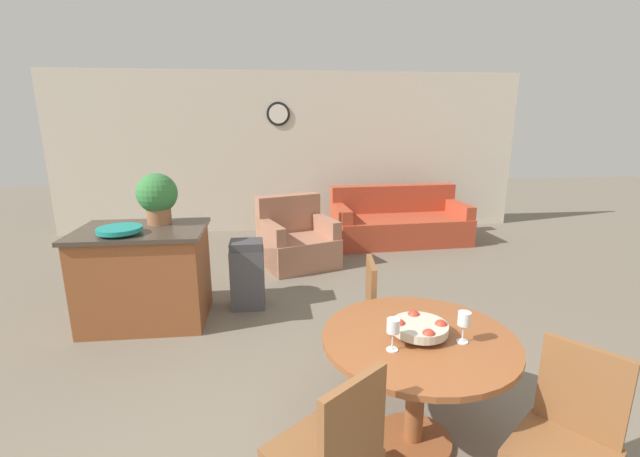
# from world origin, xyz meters

# --- Properties ---
(wall_back) EXTENTS (8.00, 0.09, 2.70)m
(wall_back) POSITION_xyz_m (-0.00, 6.12, 1.35)
(wall_back) COLOR beige
(wall_back) RESTS_ON ground_plane
(dining_table) EXTENTS (1.11, 1.11, 0.73)m
(dining_table) POSITION_xyz_m (0.48, 0.78, 0.56)
(dining_table) COLOR brown
(dining_table) RESTS_ON ground_plane
(dining_chair_near_left) EXTENTS (0.59, 0.59, 0.90)m
(dining_chair_near_left) POSITION_xyz_m (-0.10, 0.24, 0.50)
(dining_chair_near_left) COLOR brown
(dining_chair_near_left) RESTS_ON ground_plane
(dining_chair_near_right) EXTENTS (0.59, 0.59, 0.90)m
(dining_chair_near_right) POSITION_xyz_m (1.02, 0.21, 0.50)
(dining_chair_near_right) COLOR brown
(dining_chair_near_right) RESTS_ON ground_plane
(dining_chair_far_side) EXTENTS (0.47, 0.47, 0.90)m
(dining_chair_far_side) POSITION_xyz_m (0.49, 1.57, 0.50)
(dining_chair_far_side) COLOR brown
(dining_chair_far_side) RESTS_ON ground_plane
(fruit_bowl) EXTENTS (0.32, 0.32, 0.10)m
(fruit_bowl) POSITION_xyz_m (0.48, 0.78, 0.78)
(fruit_bowl) COLOR #B7B29E
(fruit_bowl) RESTS_ON dining_table
(wine_glass_left) EXTENTS (0.07, 0.07, 0.18)m
(wine_glass_left) POSITION_xyz_m (0.28, 0.65, 0.86)
(wine_glass_left) COLOR silver
(wine_glass_left) RESTS_ON dining_table
(wine_glass_right) EXTENTS (0.07, 0.07, 0.18)m
(wine_glass_right) POSITION_xyz_m (0.69, 0.69, 0.86)
(wine_glass_right) COLOR silver
(wine_glass_right) RESTS_ON dining_table
(kitchen_island) EXTENTS (1.17, 0.83, 0.93)m
(kitchen_island) POSITION_xyz_m (-1.58, 2.68, 0.47)
(kitchen_island) COLOR brown
(kitchen_island) RESTS_ON ground_plane
(teal_bowl) EXTENTS (0.38, 0.38, 0.07)m
(teal_bowl) POSITION_xyz_m (-1.69, 2.49, 0.97)
(teal_bowl) COLOR teal
(teal_bowl) RESTS_ON kitchen_island
(potted_plant) EXTENTS (0.39, 0.39, 0.49)m
(potted_plant) POSITION_xyz_m (-1.45, 2.87, 1.21)
(potted_plant) COLOR #A36642
(potted_plant) RESTS_ON kitchen_island
(trash_bin) EXTENTS (0.34, 0.29, 0.72)m
(trash_bin) POSITION_xyz_m (-0.62, 2.89, 0.36)
(trash_bin) COLOR #47474C
(trash_bin) RESTS_ON ground_plane
(couch) EXTENTS (2.14, 1.10, 0.86)m
(couch) POSITION_xyz_m (1.67, 5.14, 0.29)
(couch) COLOR #B24228
(couch) RESTS_ON ground_plane
(armchair) EXTENTS (1.14, 1.12, 0.91)m
(armchair) POSITION_xyz_m (-0.03, 4.22, 0.30)
(armchair) COLOR #A87056
(armchair) RESTS_ON ground_plane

